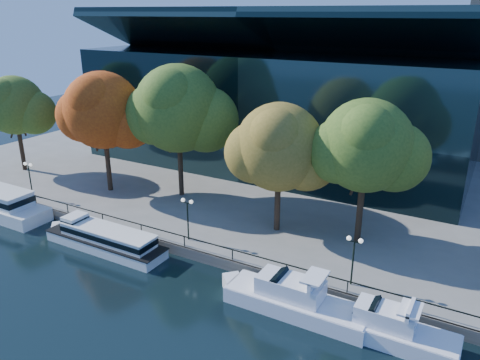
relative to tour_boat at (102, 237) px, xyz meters
The scene contains 15 objects.
ground 7.66m from the tour_boat, ahead, with size 160.00×160.00×0.00m, color black.
promenade 36.48m from the tour_boat, 78.06° to the left, with size 90.00×67.08×1.00m.
railing 8.01m from the tour_boat, 18.71° to the left, with size 88.20×0.08×0.99m.
convention_building 32.16m from the tour_boat, 83.49° to the left, with size 50.00×24.57×21.43m.
tour_boat is the anchor object (origin of this frame).
cruiser_near 19.19m from the tour_boat, ahead, with size 11.90×3.07×3.45m.
cruiser_far 25.98m from the tour_boat, ahead, with size 9.74×2.70×3.18m.
tree_0 26.90m from the tour_boat, 157.76° to the left, with size 9.37×7.68×12.38m.
tree_1 15.68m from the tour_boat, 130.32° to the left, with size 10.82×8.87×13.83m.
tree_2 15.88m from the tour_boat, 89.79° to the left, with size 11.98×9.82×14.79m.
tree_3 18.42m from the tour_boat, 35.75° to the left, with size 10.20×8.36×12.35m.
tree_4 25.32m from the tour_boat, 28.09° to the left, with size 10.14×8.32×13.14m.
lamp_0 15.37m from the tour_boat, 165.40° to the left, with size 1.26×0.36×4.03m.
lamp_1 8.56m from the tour_boat, 28.16° to the left, with size 1.26×0.36×4.03m.
lamp_2 22.95m from the tour_boat, ahead, with size 1.26×0.36×4.03m.
Camera 1 is at (22.84, -26.99, 20.90)m, focal length 35.00 mm.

